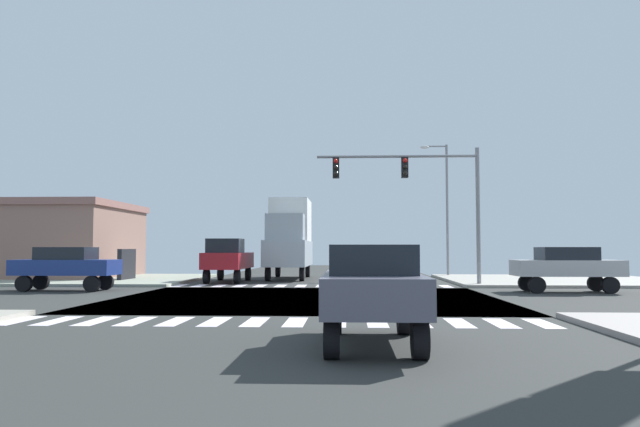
# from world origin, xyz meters

# --- Properties ---
(ground) EXTENTS (90.00, 90.00, 0.05)m
(ground) POSITION_xyz_m (0.00, 0.00, -0.03)
(ground) COLOR #303230
(sidewalk_corner_ne) EXTENTS (12.00, 12.00, 0.14)m
(sidewalk_corner_ne) POSITION_xyz_m (13.00, 12.00, 0.07)
(sidewalk_corner_ne) COLOR #A09B91
(sidewalk_corner_ne) RESTS_ON ground
(sidewalk_corner_nw) EXTENTS (12.00, 12.00, 0.14)m
(sidewalk_corner_nw) POSITION_xyz_m (-13.00, 12.00, 0.07)
(sidewalk_corner_nw) COLOR #99A08D
(sidewalk_corner_nw) RESTS_ON ground
(crosswalk_near) EXTENTS (13.50, 2.00, 0.01)m
(crosswalk_near) POSITION_xyz_m (-0.25, -7.30, 0.00)
(crosswalk_near) COLOR white
(crosswalk_near) RESTS_ON ground
(crosswalk_far) EXTENTS (13.50, 2.00, 0.01)m
(crosswalk_far) POSITION_xyz_m (-0.25, 7.30, 0.00)
(crosswalk_far) COLOR white
(crosswalk_far) RESTS_ON ground
(traffic_signal_mast) EXTENTS (7.92, 0.55, 6.73)m
(traffic_signal_mast) POSITION_xyz_m (4.80, 7.29, 5.02)
(traffic_signal_mast) COLOR gray
(traffic_signal_mast) RESTS_ON ground
(street_lamp) EXTENTS (1.78, 0.32, 8.56)m
(street_lamp) POSITION_xyz_m (7.72, 17.10, 5.08)
(street_lamp) COLOR gray
(street_lamp) RESTS_ON ground
(bank_building) EXTENTS (16.24, 8.90, 4.61)m
(bank_building) POSITION_xyz_m (-19.38, 14.01, 2.31)
(bank_building) COLOR #8D675B
(bank_building) RESTS_ON ground
(sedan_farside_2) EXTENTS (1.80, 4.30, 1.88)m
(sedan_farside_2) POSITION_xyz_m (-5.00, 40.20, 1.12)
(sedan_farside_2) COLOR black
(sedan_farside_2) RESTS_ON ground
(sedan_queued_4) EXTENTS (4.30, 1.80, 1.88)m
(sedan_queued_4) POSITION_xyz_m (10.66, 3.50, 1.12)
(sedan_queued_4) COLOR black
(sedan_queued_4) RESTS_ON ground
(pickup_leading_1) EXTENTS (2.00, 5.10, 2.35)m
(pickup_leading_1) POSITION_xyz_m (-5.00, 10.54, 1.29)
(pickup_leading_1) COLOR black
(pickup_leading_1) RESTS_ON ground
(sedan_trailing_5) EXTENTS (1.80, 4.30, 1.88)m
(sedan_trailing_5) POSITION_xyz_m (2.00, -10.82, 1.12)
(sedan_trailing_5) COLOR black
(sedan_trailing_5) RESTS_ON ground
(box_truck_middle_1) EXTENTS (2.40, 7.20, 4.85)m
(box_truck_middle_1) POSITION_xyz_m (-2.00, 14.39, 2.56)
(box_truck_middle_1) COLOR black
(box_truck_middle_1) RESTS_ON ground
(sedan_outer_6) EXTENTS (4.30, 1.80, 1.88)m
(sedan_outer_6) POSITION_xyz_m (-10.66, 3.50, 1.12)
(sedan_outer_6) COLOR black
(sedan_outer_6) RESTS_ON ground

